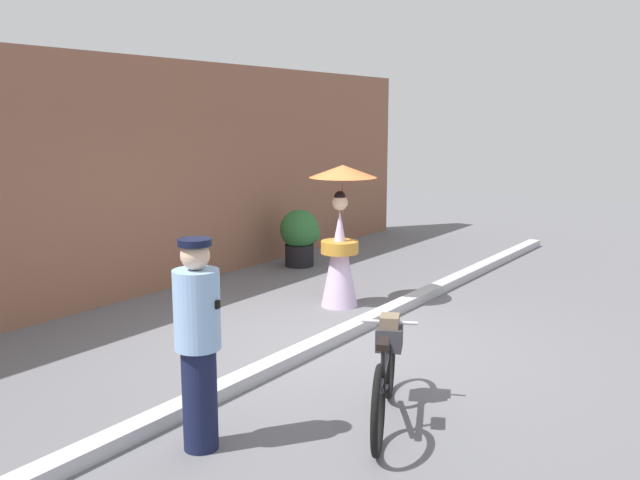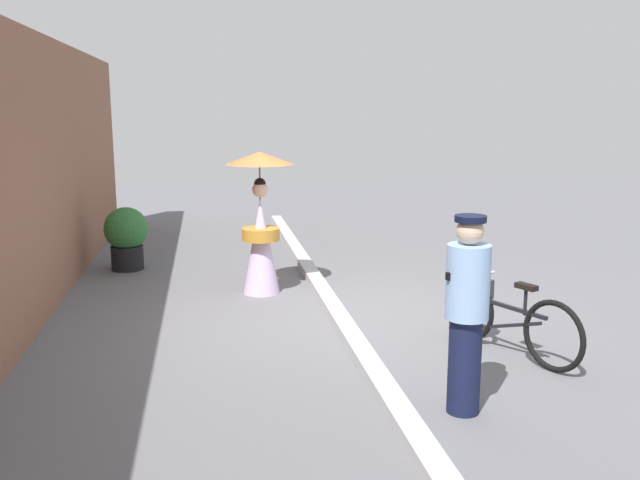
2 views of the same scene
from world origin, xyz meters
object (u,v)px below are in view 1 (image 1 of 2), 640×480
at_px(potted_plant_by_door, 300,235).
at_px(person_officer, 198,340).
at_px(person_with_parasol, 340,233).
at_px(bicycle_near_officer, 386,370).

bearing_deg(potted_plant_by_door, person_officer, -150.09).
bearing_deg(person_with_parasol, person_officer, -161.42).
xyz_separation_m(person_officer, potted_plant_by_door, (5.52, 3.18, -0.33)).
relative_size(bicycle_near_officer, person_officer, 1.00).
bearing_deg(bicycle_near_officer, person_with_parasol, 39.62).
height_order(bicycle_near_officer, person_officer, person_officer).
bearing_deg(person_officer, potted_plant_by_door, 29.91).
bearing_deg(person_officer, person_with_parasol, 18.58).
distance_m(person_with_parasol, potted_plant_by_door, 2.53).
xyz_separation_m(person_with_parasol, potted_plant_by_door, (1.65, 1.87, -0.44)).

